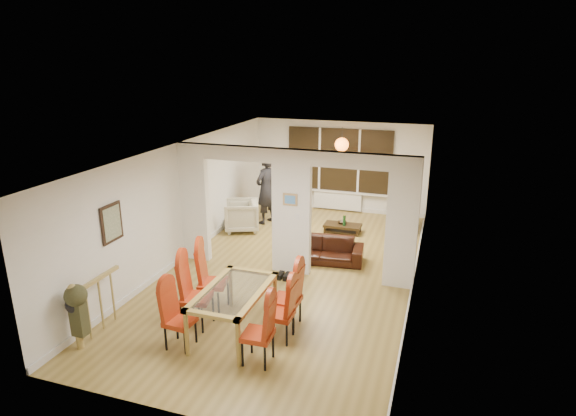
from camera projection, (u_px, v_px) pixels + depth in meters
The scene contains 24 objects.
floor at pixel (291, 271), 10.15m from camera, with size 5.00×9.00×0.01m, color olive.
room_walls at pixel (292, 212), 9.75m from camera, with size 5.00×9.00×2.60m, color silver, non-canonical shape.
divider_wall at pixel (292, 212), 9.75m from camera, with size 5.00×0.18×2.60m, color white.
bay_window_blinds at pixel (339, 160), 13.72m from camera, with size 3.00×0.08×1.80m, color black.
radiator at pixel (337, 201), 14.04m from camera, with size 1.40×0.08×0.50m, color white.
pendant_light at pixel (342, 145), 12.40m from camera, with size 0.36×0.36×0.36m, color orange.
stair_newel at pixel (98, 301), 7.75m from camera, with size 0.40×1.20×1.10m, color #A08B49, non-canonical shape.
wall_poster at pixel (112, 223), 8.23m from camera, with size 0.04×0.52×0.67m, color gray.
pillar_photo at pixel (290, 199), 9.58m from camera, with size 0.30×0.03×0.25m, color #4C8CD8.
dining_table at pixel (234, 312), 7.75m from camera, with size 0.94×1.67×0.78m, color olive, non-canonical shape.
dining_chair_la at pixel (180, 317), 7.35m from camera, with size 0.41×0.41×1.04m, color maroon, non-canonical shape.
dining_chair_lb at pixel (196, 293), 7.93m from camera, with size 0.47×0.47×1.18m, color maroon, non-canonical shape.
dining_chair_lc at pixel (212, 279), 8.45m from camera, with size 0.47×0.47×1.18m, color maroon, non-canonical shape.
dining_chair_ra at pixel (258, 330), 6.97m from camera, with size 0.43×0.43×1.07m, color maroon, non-canonical shape.
dining_chair_rb at pixel (280, 310), 7.56m from camera, with size 0.41×0.41×1.03m, color maroon, non-canonical shape.
dining_chair_rc at pixel (286, 295), 7.93m from camera, with size 0.45×0.45×1.11m, color maroon, non-canonical shape.
sofa at pixel (322, 249), 10.58m from camera, with size 1.81×0.71×0.53m, color black.
armchair at pixel (241, 216), 12.43m from camera, with size 0.87×0.85×0.79m, color #B8B49C.
person at pixel (266, 189), 12.82m from camera, with size 0.45×0.69×1.88m, color black.
television at pixel (404, 217), 12.58m from camera, with size 0.14×1.06×0.61m, color black.
coffee_table at pixel (343, 228), 12.34m from camera, with size 0.94×0.47×0.22m, color black, non-canonical shape.
bottle at pixel (344, 220), 12.17m from camera, with size 0.07×0.07×0.29m, color #143F19.
bowl at pixel (342, 222), 12.38m from camera, with size 0.23×0.23×0.06m, color black.
shoes at pixel (284, 276), 9.79m from camera, with size 0.25×0.27×0.11m, color black, non-canonical shape.
Camera 1 is at (2.83, -8.84, 4.31)m, focal length 30.00 mm.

